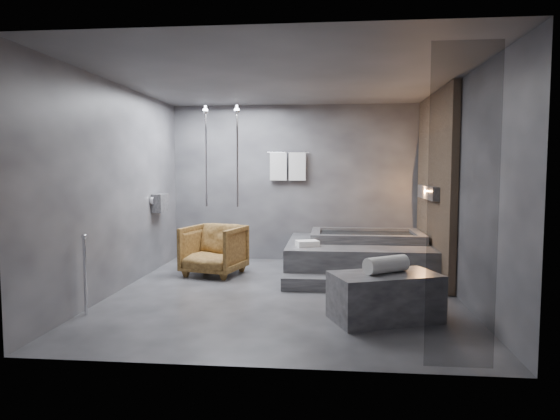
# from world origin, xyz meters

# --- Properties ---
(room) EXTENTS (5.00, 5.04, 2.82)m
(room) POSITION_xyz_m (0.40, 0.24, 1.73)
(room) COLOR #2B2A2D
(room) RESTS_ON ground
(tub_deck) EXTENTS (2.20, 2.00, 0.50)m
(tub_deck) POSITION_xyz_m (1.05, 1.45, 0.25)
(tub_deck) COLOR #2F2F32
(tub_deck) RESTS_ON ground
(tub_step) EXTENTS (2.20, 0.36, 0.18)m
(tub_step) POSITION_xyz_m (1.05, 0.27, 0.09)
(tub_step) COLOR #2F2F32
(tub_step) RESTS_ON ground
(concrete_bench) EXTENTS (1.30, 1.00, 0.52)m
(concrete_bench) POSITION_xyz_m (1.21, -1.05, 0.26)
(concrete_bench) COLOR #323235
(concrete_bench) RESTS_ON ground
(driftwood_chair) EXTENTS (1.03, 1.04, 0.78)m
(driftwood_chair) POSITION_xyz_m (-1.20, 1.08, 0.39)
(driftwood_chair) COLOR #422A10
(driftwood_chair) RESTS_ON ground
(rolled_towel) EXTENTS (0.53, 0.45, 0.19)m
(rolled_towel) POSITION_xyz_m (1.22, -1.02, 0.61)
(rolled_towel) COLOR white
(rolled_towel) RESTS_ON concrete_bench
(deck_towel) EXTENTS (0.38, 0.33, 0.09)m
(deck_towel) POSITION_xyz_m (0.27, 0.90, 0.54)
(deck_towel) COLOR white
(deck_towel) RESTS_ON tub_deck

